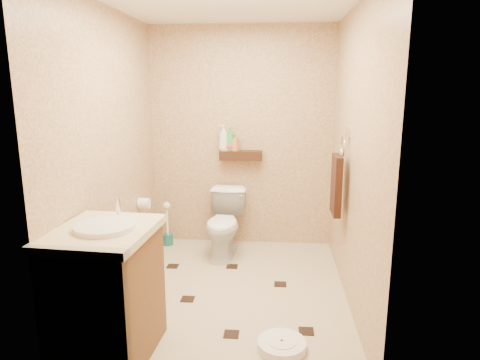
{
  "coord_description": "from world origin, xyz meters",
  "views": [
    {
      "loc": [
        0.38,
        -3.42,
        1.76
      ],
      "look_at": [
        0.07,
        0.25,
        0.95
      ],
      "focal_mm": 32.0,
      "sensor_mm": 36.0,
      "label": 1
    }
  ],
  "objects": [
    {
      "name": "ground",
      "position": [
        0.0,
        0.0,
        0.0
      ],
      "size": [
        2.5,
        2.5,
        0.0
      ],
      "primitive_type": "plane",
      "color": "tan",
      "rests_on": "ground"
    },
    {
      "name": "wall_back",
      "position": [
        0.0,
        1.25,
        1.2
      ],
      "size": [
        2.0,
        0.04,
        2.4
      ],
      "primitive_type": "cube",
      "color": "tan",
      "rests_on": "ground"
    },
    {
      "name": "wall_front",
      "position": [
        0.0,
        -1.25,
        1.2
      ],
      "size": [
        2.0,
        0.04,
        2.4
      ],
      "primitive_type": "cube",
      "color": "tan",
      "rests_on": "ground"
    },
    {
      "name": "wall_left",
      "position": [
        -1.0,
        0.0,
        1.2
      ],
      "size": [
        0.04,
        2.5,
        2.4
      ],
      "primitive_type": "cube",
      "color": "tan",
      "rests_on": "ground"
    },
    {
      "name": "wall_right",
      "position": [
        1.0,
        0.0,
        1.2
      ],
      "size": [
        0.04,
        2.5,
        2.4
      ],
      "primitive_type": "cube",
      "color": "tan",
      "rests_on": "ground"
    },
    {
      "name": "wall_shelf",
      "position": [
        0.0,
        1.17,
        1.02
      ],
      "size": [
        0.46,
        0.14,
        0.1
      ],
      "primitive_type": "cube",
      "color": "#391D0F",
      "rests_on": "wall_back"
    },
    {
      "name": "floor_accents",
      "position": [
        0.03,
        -0.04,
        0.0
      ],
      "size": [
        1.36,
        1.29,
        0.01
      ],
      "color": "black",
      "rests_on": "ground"
    },
    {
      "name": "toilet",
      "position": [
        -0.14,
        0.83,
        0.34
      ],
      "size": [
        0.42,
        0.69,
        0.69
      ],
      "primitive_type": "imported",
      "rotation": [
        0.0,
        0.0,
        -0.06
      ],
      "color": "white",
      "rests_on": "ground"
    },
    {
      "name": "vanity",
      "position": [
        -0.7,
        -0.95,
        0.46
      ],
      "size": [
        0.64,
        0.76,
        1.02
      ],
      "rotation": [
        0.0,
        0.0,
        -0.07
      ],
      "color": "brown",
      "rests_on": "ground"
    },
    {
      "name": "bathroom_scale",
      "position": [
        0.44,
        -0.8,
        0.03
      ],
      "size": [
        0.4,
        0.4,
        0.07
      ],
      "rotation": [
        0.0,
        0.0,
        0.23
      ],
      "color": "white",
      "rests_on": "ground"
    },
    {
      "name": "toilet_brush",
      "position": [
        -0.82,
        1.07,
        0.18
      ],
      "size": [
        0.11,
        0.11,
        0.5
      ],
      "color": "#175C57",
      "rests_on": "ground"
    },
    {
      "name": "towel_ring",
      "position": [
        0.91,
        0.25,
        0.95
      ],
      "size": [
        0.12,
        0.3,
        0.76
      ],
      "color": "silver",
      "rests_on": "wall_right"
    },
    {
      "name": "toilet_paper",
      "position": [
        -0.94,
        0.65,
        0.6
      ],
      "size": [
        0.12,
        0.11,
        0.12
      ],
      "color": "white",
      "rests_on": "wall_left"
    },
    {
      "name": "bottle_a",
      "position": [
        -0.19,
        1.17,
        1.21
      ],
      "size": [
        0.13,
        0.13,
        0.28
      ],
      "primitive_type": "imported",
      "rotation": [
        0.0,
        0.0,
        4.96
      ],
      "color": "silver",
      "rests_on": "wall_shelf"
    },
    {
      "name": "bottle_b",
      "position": [
        -0.14,
        1.17,
        1.14
      ],
      "size": [
        0.09,
        0.09,
        0.15
      ],
      "primitive_type": "imported",
      "rotation": [
        0.0,
        0.0,
        1.97
      ],
      "color": "gold",
      "rests_on": "wall_shelf"
    },
    {
      "name": "bottle_c",
      "position": [
        -0.12,
        1.17,
        1.14
      ],
      "size": [
        0.12,
        0.12,
        0.14
      ],
      "primitive_type": "imported",
      "rotation": [
        0.0,
        0.0,
        0.16
      ],
      "color": "#DD1A46",
      "rests_on": "wall_shelf"
    },
    {
      "name": "bottle_d",
      "position": [
        -0.12,
        1.17,
        1.2
      ],
      "size": [
        0.13,
        0.13,
        0.26
      ],
      "primitive_type": "imported",
      "rotation": [
        0.0,
        0.0,
        1.27
      ],
      "color": "green",
      "rests_on": "wall_shelf"
    },
    {
      "name": "bottle_e",
      "position": [
        -0.07,
        1.17,
        1.16
      ],
      "size": [
        0.11,
        0.11,
        0.18
      ],
      "primitive_type": "imported",
      "rotation": [
        0.0,
        0.0,
        5.88
      ],
      "color": "#CF7245",
      "rests_on": "wall_shelf"
    }
  ]
}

